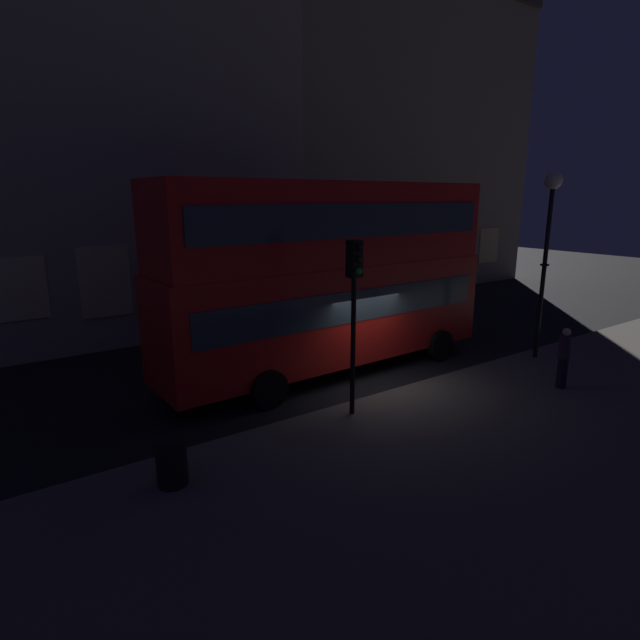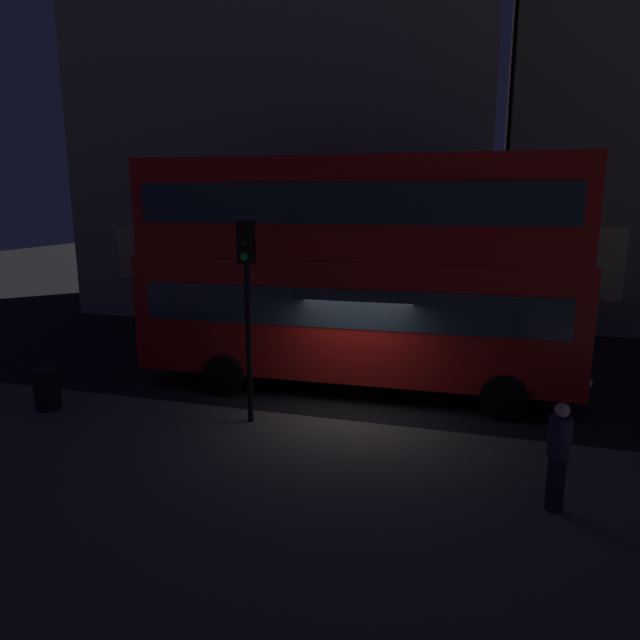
% 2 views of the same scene
% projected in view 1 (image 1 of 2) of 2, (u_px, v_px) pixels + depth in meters
% --- Properties ---
extents(ground_plane, '(80.00, 80.00, 0.00)m').
position_uv_depth(ground_plane, '(375.00, 385.00, 14.53)').
color(ground_plane, black).
extents(sidewalk_slab, '(44.00, 8.12, 0.12)m').
position_uv_depth(sidewalk_slab, '(523.00, 450.00, 10.70)').
color(sidewalk_slab, '#5B564F').
rests_on(sidewalk_slab, ground).
extents(building_with_clock, '(16.36, 8.77, 19.09)m').
position_uv_depth(building_with_clock, '(60.00, 81.00, 19.04)').
color(building_with_clock, tan).
rests_on(building_with_clock, ground).
extents(building_plain_facade, '(17.33, 9.32, 19.53)m').
position_uv_depth(building_plain_facade, '(376.00, 120.00, 30.14)').
color(building_plain_facade, tan).
rests_on(building_plain_facade, ground).
extents(double_decker_bus, '(10.88, 3.00, 5.72)m').
position_uv_depth(double_decker_bus, '(331.00, 270.00, 14.89)').
color(double_decker_bus, red).
rests_on(double_decker_bus, ground).
extents(traffic_light_near_kerb, '(0.34, 0.37, 4.22)m').
position_uv_depth(traffic_light_near_kerb, '(354.00, 292.00, 11.65)').
color(traffic_light_near_kerb, black).
rests_on(traffic_light_near_kerb, sidewalk_slab).
extents(street_lamp, '(0.54, 0.54, 5.93)m').
position_uv_depth(street_lamp, '(549.00, 221.00, 15.67)').
color(street_lamp, black).
rests_on(street_lamp, sidewalk_slab).
extents(pedestrian, '(0.34, 0.34, 1.72)m').
position_uv_depth(pedestrian, '(564.00, 357.00, 13.83)').
color(pedestrian, black).
rests_on(pedestrian, sidewalk_slab).
extents(litter_bin, '(0.56, 0.56, 0.91)m').
position_uv_depth(litter_bin, '(172.00, 461.00, 9.22)').
color(litter_bin, black).
rests_on(litter_bin, sidewalk_slab).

